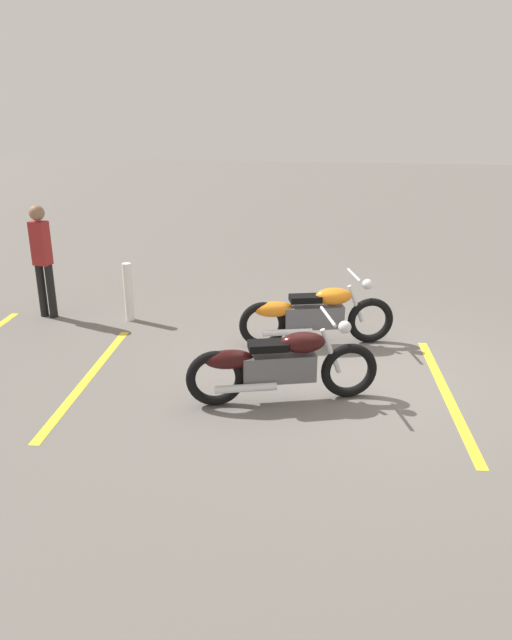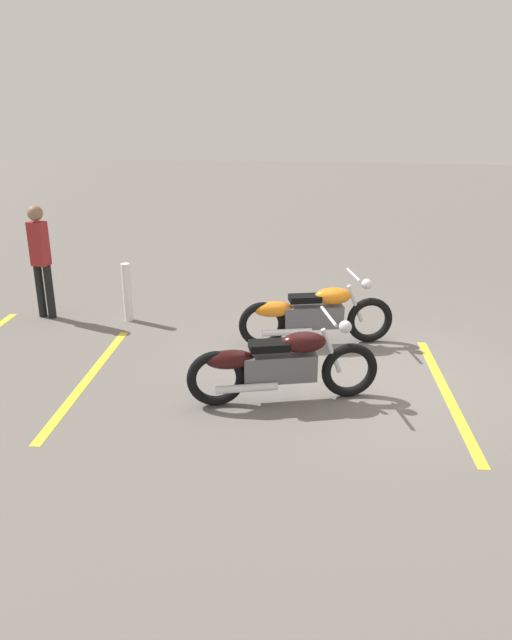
{
  "view_description": "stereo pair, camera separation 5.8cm",
  "coord_description": "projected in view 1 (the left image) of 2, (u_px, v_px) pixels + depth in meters",
  "views": [
    {
      "loc": [
        0.04,
        7.05,
        3.25
      ],
      "look_at": [
        1.26,
        0.0,
        0.65
      ],
      "focal_mm": 33.32,
      "sensor_mm": 36.0,
      "label": 1
    },
    {
      "loc": [
        0.09,
        7.06,
        3.25
      ],
      "look_at": [
        1.26,
        0.0,
        0.65
      ],
      "focal_mm": 33.32,
      "sensor_mm": 36.0,
      "label": 2
    }
  ],
  "objects": [
    {
      "name": "motorcycle_dark_foreground",
      "position": [
        278.0,
        365.0,
        6.76
      ],
      "size": [
        2.16,
        0.87,
        1.04
      ],
      "rotation": [
        0.0,
        0.0,
        3.45
      ],
      "color": "black",
      "rests_on": "ground"
    },
    {
      "name": "ground_plane",
      "position": [
        353.0,
        373.0,
        7.63
      ],
      "size": [
        60.0,
        60.0,
        0.0
      ],
      "primitive_type": "plane",
      "color": "#66605B"
    },
    {
      "name": "motorcycle_bright_foreground",
      "position": [
        313.0,
        314.0,
        8.39
      ],
      "size": [
        2.17,
        0.85,
        1.04
      ],
      "rotation": [
        0.0,
        0.0,
        3.43
      ],
      "color": "black",
      "rests_on": "ground"
    },
    {
      "name": "parking_stripe_near",
      "position": [
        446.0,
        393.0,
        7.09
      ],
      "size": [
        0.4,
        3.2,
        0.01
      ],
      "primitive_type": "cube",
      "rotation": [
        0.0,
        0.0,
        1.66
      ],
      "color": "yellow",
      "rests_on": "ground"
    },
    {
      "name": "bollard_post",
      "position": [
        128.0,
        292.0,
        9.37
      ],
      "size": [
        0.14,
        0.14,
        0.93
      ],
      "primitive_type": "cylinder",
      "color": "white",
      "rests_on": "ground"
    },
    {
      "name": "parking_stripe_mid",
      "position": [
        88.0,
        377.0,
        7.51
      ],
      "size": [
        0.4,
        3.2,
        0.01
      ],
      "primitive_type": "cube",
      "rotation": [
        0.0,
        0.0,
        1.66
      ],
      "color": "yellow",
      "rests_on": "ground"
    },
    {
      "name": "bystander_secondary",
      "position": [
        42.0,
        256.0,
        9.34
      ],
      "size": [
        0.3,
        0.24,
        1.8
      ],
      "rotation": [
        0.0,
        0.0,
        1.42
      ],
      "color": "black",
      "rests_on": "ground"
    }
  ]
}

